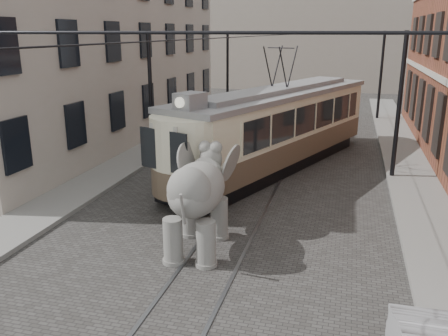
% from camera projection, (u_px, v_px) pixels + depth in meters
% --- Properties ---
extents(ground, '(120.00, 120.00, 0.00)m').
position_uv_depth(ground, '(238.00, 219.00, 15.38)').
color(ground, '#3F3C3A').
extents(tram_rails, '(1.54, 80.00, 0.02)m').
position_uv_depth(tram_rails, '(238.00, 219.00, 15.37)').
color(tram_rails, slate).
rests_on(tram_rails, ground).
extents(sidewalk_right, '(2.00, 60.00, 0.15)m').
position_uv_depth(sidewalk_right, '(435.00, 237.00, 13.86)').
color(sidewalk_right, slate).
rests_on(sidewalk_right, ground).
extents(sidewalk_left, '(2.00, 60.00, 0.15)m').
position_uv_depth(sidewalk_left, '(65.00, 200.00, 16.97)').
color(sidewalk_left, slate).
rests_on(sidewalk_left, ground).
extents(stucco_building, '(7.00, 24.00, 10.00)m').
position_uv_depth(stucco_building, '(89.00, 49.00, 25.97)').
color(stucco_building, '#A09384').
rests_on(stucco_building, ground).
extents(distant_block, '(28.00, 10.00, 14.00)m').
position_uv_depth(distant_block, '(324.00, 21.00, 50.47)').
color(distant_block, '#A09384').
rests_on(distant_block, ground).
extents(catenary, '(11.00, 30.20, 6.00)m').
position_uv_depth(catenary, '(262.00, 106.00, 19.21)').
color(catenary, black).
rests_on(catenary, ground).
extents(tram, '(7.47, 13.53, 5.34)m').
position_uv_depth(tram, '(279.00, 109.00, 20.49)').
color(tram, beige).
rests_on(tram, ground).
extents(elephant, '(2.84, 4.73, 2.79)m').
position_uv_depth(elephant, '(197.00, 203.00, 12.90)').
color(elephant, slate).
rests_on(elephant, ground).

